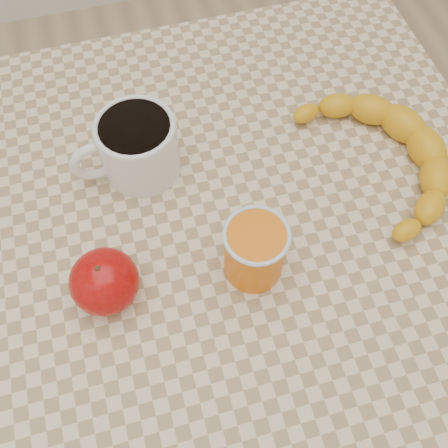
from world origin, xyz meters
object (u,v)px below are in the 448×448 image
object	(u,v)px
coffee_mug	(136,146)
banana	(383,156)
table	(224,260)
orange_juice_glass	(255,251)
apple	(105,281)

from	to	relation	value
coffee_mug	banana	world-z (taller)	coffee_mug
banana	table	bearing A→B (deg)	-174.63
banana	orange_juice_glass	bearing A→B (deg)	-159.75
apple	banana	xyz separation A→B (m)	(0.39, 0.09, -0.01)
table	apple	bearing A→B (deg)	-163.95
coffee_mug	orange_juice_glass	bearing A→B (deg)	-60.75
table	coffee_mug	bearing A→B (deg)	122.98
orange_juice_glass	apple	world-z (taller)	orange_juice_glass
apple	banana	distance (m)	0.40
coffee_mug	apple	distance (m)	0.19
table	orange_juice_glass	distance (m)	0.15
orange_juice_glass	banana	size ratio (longest dim) A/B	0.29
coffee_mug	orange_juice_glass	size ratio (longest dim) A/B	1.69
table	banana	world-z (taller)	banana
orange_juice_glass	banana	bearing A→B (deg)	24.92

